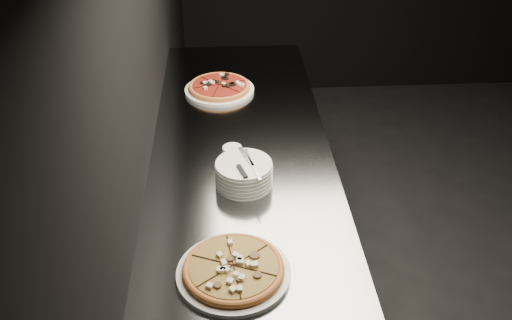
{
  "coord_description": "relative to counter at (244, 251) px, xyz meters",
  "views": [
    {
      "loc": [
        -2.19,
        -1.87,
        2.19
      ],
      "look_at": [
        -2.08,
        -0.07,
        0.99
      ],
      "focal_mm": 40.0,
      "sensor_mm": 36.0,
      "label": 1
    }
  ],
  "objects": [
    {
      "name": "counter",
      "position": [
        0.0,
        0.0,
        0.0
      ],
      "size": [
        0.74,
        2.44,
        0.92
      ],
      "color": "slate",
      "rests_on": "floor"
    },
    {
      "name": "ramekin",
      "position": [
        -0.04,
        0.03,
        0.5
      ],
      "size": [
        0.08,
        0.08,
        0.07
      ],
      "color": "white",
      "rests_on": "counter"
    },
    {
      "name": "pizza_tomato",
      "position": [
        -0.09,
        0.65,
        0.48
      ],
      "size": [
        0.37,
        0.37,
        0.04
      ],
      "rotation": [
        0.0,
        0.0,
        0.28
      ],
      "color": "white",
      "rests_on": "counter"
    },
    {
      "name": "plate_stack",
      "position": [
        0.0,
        -0.13,
        0.51
      ],
      "size": [
        0.21,
        0.21,
        0.1
      ],
      "color": "white",
      "rests_on": "counter"
    },
    {
      "name": "pizza_mushroom",
      "position": [
        -0.05,
        -0.6,
        0.48
      ],
      "size": [
        0.41,
        0.41,
        0.04
      ],
      "rotation": [
        0.0,
        0.0,
        -0.39
      ],
      "color": "white",
      "rests_on": "counter"
    },
    {
      "name": "cutlery",
      "position": [
        0.01,
        -0.15,
        0.56
      ],
      "size": [
        0.07,
        0.23,
        0.01
      ],
      "rotation": [
        0.0,
        0.0,
        0.31
      ],
      "color": "#ADB0B4",
      "rests_on": "plate_stack"
    },
    {
      "name": "wall_left",
      "position": [
        -0.37,
        0.0,
        0.94
      ],
      "size": [
        0.02,
        5.0,
        2.8
      ],
      "primitive_type": "cube",
      "color": "black",
      "rests_on": "floor"
    }
  ]
}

